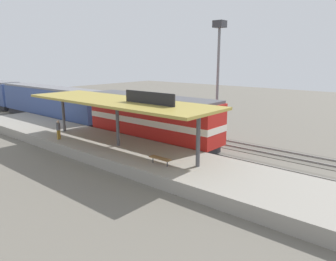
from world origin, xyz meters
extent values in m
plane|color=#666056|center=(2.00, 0.00, 0.00)|extent=(120.00, 120.00, 0.00)
cube|color=#565249|center=(0.00, 0.00, 0.02)|extent=(3.20, 110.00, 0.04)
cube|color=gray|center=(-0.72, 0.00, 0.08)|extent=(0.10, 110.00, 0.16)
cube|color=gray|center=(0.72, 0.00, 0.08)|extent=(0.10, 110.00, 0.16)
cube|color=#565249|center=(4.60, 0.00, 0.02)|extent=(3.20, 110.00, 0.04)
cube|color=gray|center=(3.88, 0.00, 0.08)|extent=(0.10, 110.00, 0.16)
cube|color=gray|center=(5.32, 0.00, 0.08)|extent=(0.10, 110.00, 0.16)
cube|color=gray|center=(-4.60, 0.00, 0.45)|extent=(6.00, 44.00, 0.90)
cylinder|color=#47474C|center=(-4.60, -8.00, 2.70)|extent=(0.28, 0.28, 3.60)
cylinder|color=#47474C|center=(-4.60, 0.00, 2.70)|extent=(0.28, 0.28, 3.60)
cylinder|color=#47474C|center=(-4.60, 8.00, 2.70)|extent=(0.28, 0.28, 3.60)
cube|color=#A38E3D|center=(-4.60, 0.00, 4.60)|extent=(5.20, 18.00, 0.20)
cube|color=black|center=(-4.60, -3.60, 5.15)|extent=(0.12, 4.80, 0.90)
cylinder|color=#333338|center=(-6.00, -6.52, 1.11)|extent=(0.07, 0.07, 0.42)
cylinder|color=#333338|center=(-6.00, -5.22, 1.11)|extent=(0.07, 0.07, 0.42)
cube|color=brown|center=(-6.00, -5.87, 1.36)|extent=(0.44, 1.70, 0.08)
cube|color=#28282D|center=(0.00, 0.51, 0.51)|extent=(2.60, 13.60, 0.70)
cube|color=red|center=(0.00, 0.51, 2.61)|extent=(2.90, 14.40, 3.50)
cube|color=#4C4C51|center=(0.00, 0.51, 4.48)|extent=(2.78, 14.11, 0.24)
cube|color=silver|center=(0.00, 0.51, 2.35)|extent=(2.93, 14.43, 0.56)
cube|color=#28282D|center=(0.00, 18.51, 0.51)|extent=(2.60, 19.20, 0.70)
cube|color=#384C84|center=(0.00, 18.51, 2.51)|extent=(2.90, 20.00, 3.30)
cube|color=slate|center=(0.00, 18.51, 4.28)|extent=(2.78, 19.60, 0.24)
cylinder|color=slate|center=(7.80, -1.82, 5.50)|extent=(0.28, 0.28, 11.00)
cube|color=#333338|center=(7.80, -1.82, 11.35)|extent=(1.10, 1.10, 0.70)
cylinder|color=olive|center=(-6.76, 5.60, 1.32)|extent=(0.16, 0.16, 0.84)
cylinder|color=olive|center=(-6.58, 5.60, 1.32)|extent=(0.16, 0.16, 0.84)
cylinder|color=#4C4C51|center=(-6.67, 5.60, 2.06)|extent=(0.34, 0.34, 0.64)
sphere|color=tan|center=(-6.67, 5.60, 2.50)|extent=(0.23, 0.23, 0.23)
camera|label=1|loc=(-21.17, -19.36, 7.99)|focal=33.57mm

